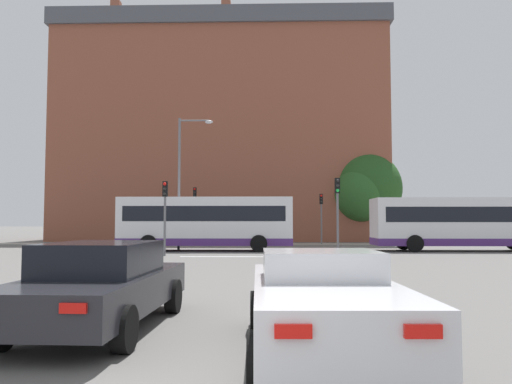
{
  "coord_description": "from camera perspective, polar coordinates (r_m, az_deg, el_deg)",
  "views": [
    {
      "loc": [
        0.92,
        -2.97,
        1.74
      ],
      "look_at": [
        0.02,
        30.52,
        3.78
      ],
      "focal_mm": 35.0,
      "sensor_mm": 36.0,
      "label": 1
    }
  ],
  "objects": [
    {
      "name": "bus_crossing_lead",
      "position": [
        30.78,
        -5.71,
        -3.45
      ],
      "size": [
        10.52,
        2.71,
        3.25
      ],
      "rotation": [
        0.0,
        0.0,
        -1.57
      ],
      "color": "silver",
      "rests_on": "ground_plane"
    },
    {
      "name": "car_roadster_right",
      "position": [
        6.78,
        7.51,
        -12.3
      ],
      "size": [
        2.0,
        4.76,
        1.36
      ],
      "rotation": [
        0.0,
        0.0,
        0.03
      ],
      "color": "silver",
      "rests_on": "ground_plane"
    },
    {
      "name": "traffic_light_far_left",
      "position": [
        40.16,
        -7.02,
        -1.62
      ],
      "size": [
        0.26,
        0.31,
        4.53
      ],
      "color": "slate",
      "rests_on": "ground_plane"
    },
    {
      "name": "street_lamp_junction",
      "position": [
        32.13,
        -8.18,
        2.47
      ],
      "size": [
        2.22,
        0.36,
        8.41
      ],
      "color": "slate",
      "rests_on": "ground_plane"
    },
    {
      "name": "stop_line_strip",
      "position": [
        25.36,
        -0.54,
        -7.4
      ],
      "size": [
        7.22,
        0.3,
        0.01
      ],
      "primitive_type": "cube",
      "color": "silver",
      "rests_on": "ground_plane"
    },
    {
      "name": "traffic_light_far_right",
      "position": [
        39.93,
        7.47,
        -2.08
      ],
      "size": [
        0.26,
        0.31,
        3.99
      ],
      "color": "slate",
      "rests_on": "ground_plane"
    },
    {
      "name": "far_pavement",
      "position": [
        40.32,
        0.24,
        -5.94
      ],
      "size": [
        68.03,
        2.5,
        0.01
      ],
      "primitive_type": "cube",
      "color": "#A09B91",
      "rests_on": "ground_plane"
    },
    {
      "name": "traffic_light_near_right",
      "position": [
        26.14,
        9.31,
        -1.28
      ],
      "size": [
        0.26,
        0.31,
        4.04
      ],
      "color": "slate",
      "rests_on": "ground_plane"
    },
    {
      "name": "bus_crossing_trailing",
      "position": [
        32.91,
        22.85,
        -3.24
      ],
      "size": [
        11.16,
        2.76,
        3.2
      ],
      "rotation": [
        0.0,
        0.0,
        -1.57
      ],
      "color": "silver",
      "rests_on": "ground_plane"
    },
    {
      "name": "traffic_light_near_left",
      "position": [
        26.43,
        -10.37,
        -1.5
      ],
      "size": [
        0.26,
        0.31,
        3.88
      ],
      "color": "slate",
      "rests_on": "ground_plane"
    },
    {
      "name": "car_saloon_left",
      "position": [
        8.68,
        -17.23,
        -10.04
      ],
      "size": [
        2.04,
        4.85,
        1.41
      ],
      "rotation": [
        0.0,
        0.0,
        -0.03
      ],
      "color": "#232328",
      "rests_on": "ground_plane"
    },
    {
      "name": "tree_kerbside",
      "position": [
        45.08,
        11.82,
        -0.23
      ],
      "size": [
        4.79,
        4.79,
        6.76
      ],
      "color": "#4C3823",
      "rests_on": "ground_plane"
    },
    {
      "name": "brick_civic_building",
      "position": [
        51.69,
        -3.65,
        6.51
      ],
      "size": [
        31.45,
        14.39,
        23.91
      ],
      "color": "brown",
      "rests_on": "ground_plane"
    },
    {
      "name": "pedestrian_waiting",
      "position": [
        40.47,
        -6.12,
        -4.63
      ],
      "size": [
        0.38,
        0.46,
        1.57
      ],
      "rotation": [
        0.0,
        0.0,
        1.08
      ],
      "color": "#333851",
      "rests_on": "ground_plane"
    },
    {
      "name": "tree_by_building",
      "position": [
        46.23,
        12.54,
        0.41
      ],
      "size": [
        6.28,
        6.28,
        8.11
      ],
      "color": "#4C3823",
      "rests_on": "ground_plane"
    }
  ]
}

